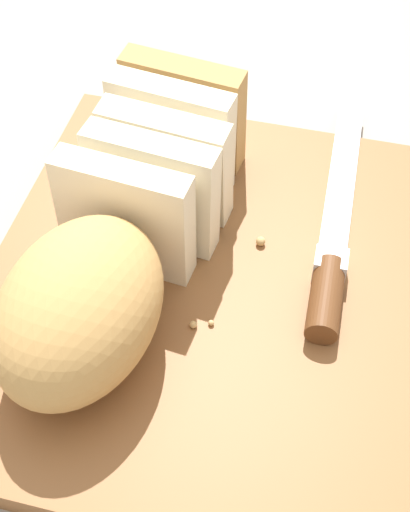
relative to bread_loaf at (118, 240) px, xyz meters
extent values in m
plane|color=gray|center=(0.01, -0.06, -0.07)|extent=(3.00, 3.00, 0.00)
cube|color=brown|center=(0.01, -0.06, -0.06)|extent=(0.38, 0.33, 0.02)
ellipsoid|color=tan|center=(-0.06, 0.01, 0.00)|extent=(0.16, 0.12, 0.09)
cube|color=beige|center=(0.02, 0.00, 0.00)|extent=(0.04, 0.10, 0.09)
cube|color=beige|center=(0.05, -0.01, 0.00)|extent=(0.04, 0.10, 0.09)
cube|color=beige|center=(0.08, -0.01, 0.00)|extent=(0.04, 0.10, 0.09)
cube|color=beige|center=(0.11, -0.01, 0.00)|extent=(0.04, 0.10, 0.09)
cube|color=tan|center=(0.14, -0.01, 0.00)|extent=(0.04, 0.10, 0.09)
cube|color=silver|center=(0.14, -0.15, -0.04)|extent=(0.21, 0.02, 0.00)
cylinder|color=#593319|center=(0.01, -0.15, -0.03)|extent=(0.06, 0.02, 0.02)
cube|color=silver|center=(0.04, -0.15, -0.04)|extent=(0.02, 0.02, 0.02)
sphere|color=tan|center=(0.06, -0.09, -0.04)|extent=(0.01, 0.01, 0.01)
sphere|color=tan|center=(0.07, -0.01, -0.04)|extent=(0.01, 0.01, 0.01)
sphere|color=tan|center=(-0.03, -0.06, -0.04)|extent=(0.01, 0.01, 0.01)
sphere|color=tan|center=(-0.02, -0.07, -0.04)|extent=(0.00, 0.00, 0.00)
camera|label=1|loc=(-0.32, -0.13, 0.39)|focal=53.44mm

